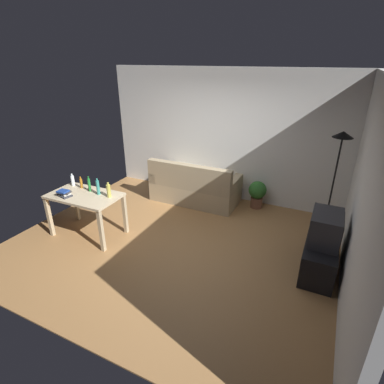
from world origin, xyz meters
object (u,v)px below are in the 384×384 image
object	(u,v)px
desk	(85,200)
potted_plant	(257,193)
bottle_amber	(81,183)
bottle_squat	(109,191)
tv	(326,228)
book_stack	(64,193)
bottle_clear	(73,180)
bottle_green	(89,185)
bottle_tall	(98,187)
tv_stand	(320,255)
torchiere_lamp	(339,156)
couch	(194,188)

from	to	relation	value
desk	potted_plant	xyz separation A→B (m)	(2.38, 2.30, -0.32)
bottle_amber	bottle_squat	xyz separation A→B (m)	(0.68, -0.09, 0.02)
tv	bottle_squat	bearing A→B (deg)	100.33
potted_plant	book_stack	distance (m)	3.64
tv	bottle_squat	xyz separation A→B (m)	(-3.28, -0.60, 0.17)
bottle_clear	tv	bearing A→B (deg)	6.70
tv	desk	size ratio (longest dim) A/B	0.49
bottle_green	desk	bearing A→B (deg)	-86.66
bottle_tall	desk	bearing A→B (deg)	-151.90
tv	bottle_clear	size ratio (longest dim) A/B	2.71
tv	book_stack	world-z (taller)	tv
potted_plant	book_stack	xyz separation A→B (m)	(-2.62, -2.48, 0.48)
tv	desk	bearing A→B (deg)	100.77
tv_stand	bottle_squat	xyz separation A→B (m)	(-3.28, -0.60, 0.63)
torchiere_lamp	bottle_squat	size ratio (longest dim) A/B	7.09
tv_stand	bottle_tall	bearing A→B (deg)	99.60
desk	bottle_clear	xyz separation A→B (m)	(-0.46, 0.22, 0.21)
desk	book_stack	world-z (taller)	book_stack
couch	tv	xyz separation A→B (m)	(2.63, -1.28, 0.39)
torchiere_lamp	bottle_clear	size ratio (longest dim) A/B	8.17
torchiere_lamp	desk	xyz separation A→B (m)	(-3.72, -1.88, -0.76)
bottle_green	bottle_squat	size ratio (longest dim) A/B	1.05
potted_plant	bottle_tall	distance (m)	3.12
tv_stand	bottle_clear	distance (m)	4.26
bottle_clear	bottle_squat	size ratio (longest dim) A/B	0.87
bottle_clear	bottle_amber	size ratio (longest dim) A/B	1.04
desk	torchiere_lamp	bearing A→B (deg)	25.56
torchiere_lamp	bottle_tall	size ratio (longest dim) A/B	6.40
potted_plant	bottle_clear	xyz separation A→B (m)	(-2.84, -2.08, 0.53)
desk	bottle_green	distance (m)	0.28
couch	bottle_tall	size ratio (longest dim) A/B	6.44
book_stack	torchiere_lamp	bearing A→B (deg)	27.50
tv_stand	bottle_tall	size ratio (longest dim) A/B	3.89
bottle_green	book_stack	size ratio (longest dim) A/B	1.04
desk	bottle_tall	bearing A→B (deg)	26.83
tv	bottle_clear	world-z (taller)	bottle_clear
torchiere_lamp	book_stack	xyz separation A→B (m)	(-3.97, -2.07, -0.61)
desk	couch	bearing A→B (deg)	59.82
bottle_amber	couch	bearing A→B (deg)	53.29
bottle_clear	couch	bearing A→B (deg)	48.67
tv_stand	bottle_squat	size ratio (longest dim) A/B	4.31
tv	bottle_tall	size ratio (longest dim) A/B	2.12
bottle_tall	bottle_squat	xyz separation A→B (m)	(0.23, -0.01, -0.01)
desk	bottle_green	xyz separation A→B (m)	(-0.01, 0.15, 0.23)
couch	desk	size ratio (longest dim) A/B	1.50
couch	potted_plant	size ratio (longest dim) A/B	3.20
bottle_tall	bottle_squat	distance (m)	0.23
tv	bottle_squat	world-z (taller)	bottle_squat
tv	bottle_amber	xyz separation A→B (m)	(-3.96, -0.51, 0.15)
desk	bottle_tall	distance (m)	0.34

